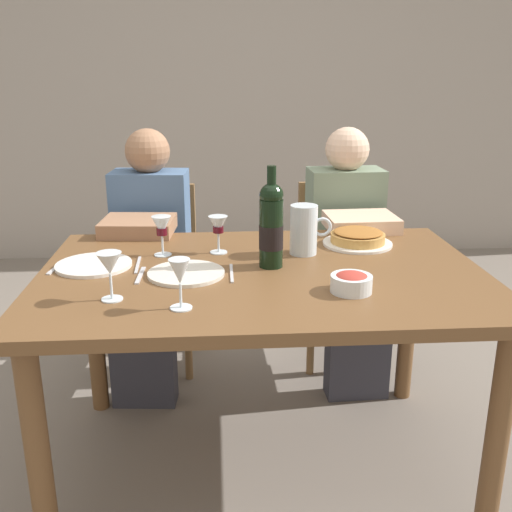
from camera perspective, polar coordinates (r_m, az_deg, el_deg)
ground_plane at (r=2.35m, az=0.56°, el=-19.22°), size 8.00×8.00×0.00m
back_wall at (r=4.52m, az=-2.21°, el=17.60°), size 8.00×0.10×2.80m
dining_table at (r=2.02m, az=0.62°, el=-3.88°), size 1.50×1.00×0.76m
wine_bottle at (r=1.98m, az=1.48°, el=3.01°), size 0.08×0.08×0.35m
water_pitcher at (r=2.15m, az=4.67°, el=2.29°), size 0.15×0.10×0.18m
baked_tart at (r=2.30m, az=9.84°, el=1.75°), size 0.27×0.27×0.06m
salad_bowl at (r=1.81m, az=9.24°, el=-2.49°), size 0.13×0.13×0.06m
wine_glass_left_diner at (r=1.65m, az=-7.41°, el=-1.74°), size 0.06×0.06×0.15m
wine_glass_right_diner at (r=2.14m, az=-9.14°, el=2.71°), size 0.07×0.07×0.15m
wine_glass_centre at (r=2.15m, az=-3.69°, el=2.86°), size 0.07×0.07×0.14m
wine_glass_spare at (r=1.75m, az=-14.03°, el=-0.88°), size 0.07×0.07×0.15m
dinner_plate_left_setting at (r=2.10m, az=-15.47°, el=-0.84°), size 0.26×0.26×0.01m
dinner_plate_right_setting at (r=1.95m, az=-6.79°, el=-1.67°), size 0.25×0.25×0.01m
fork_left_setting at (r=2.12m, az=-18.73°, el=-0.99°), size 0.04×0.16×0.00m
knife_left_setting at (r=2.07m, az=-11.39°, el=-0.85°), size 0.02×0.18×0.00m
knife_right_setting at (r=1.95m, az=-2.38°, el=-1.68°), size 0.01×0.18×0.00m
spoon_right_setting at (r=1.97m, az=-11.16°, el=-1.85°), size 0.02×0.16×0.00m
chair_left at (r=2.94m, az=-9.50°, el=-0.65°), size 0.43×0.43×0.87m
diner_left at (r=2.68m, az=-10.42°, el=0.19°), size 0.36×0.52×1.16m
chair_right at (r=2.98m, az=7.78°, el=-0.28°), size 0.41×0.41×0.87m
diner_right at (r=2.73m, az=9.01°, el=0.58°), size 0.35×0.51×1.16m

